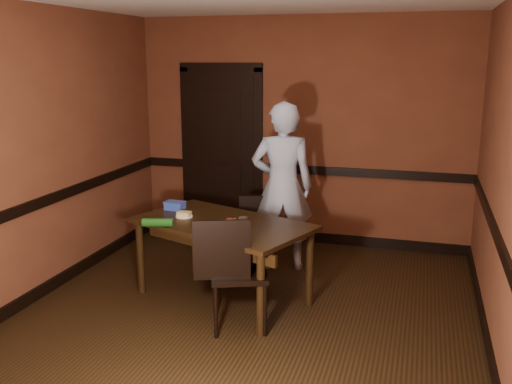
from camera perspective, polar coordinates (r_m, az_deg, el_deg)
The scene contains 21 objects.
floor at distance 5.12m, azimuth -1.14°, elevation -12.41°, with size 4.00×4.50×0.01m, color black.
wall_back at distance 6.84m, azimuth 4.55°, elevation 5.98°, with size 4.00×0.02×2.70m, color brown.
wall_front at distance 2.70m, azimuth -15.94°, elevation -6.05°, with size 4.00×0.02×2.70m, color brown.
wall_left at distance 5.62m, azimuth -21.07°, elevation 3.52°, with size 0.02×4.50×2.70m, color brown.
wall_right at distance 4.51m, azimuth 23.76°, elevation 1.05°, with size 0.02×4.50×2.70m, color brown.
dado_back at distance 6.90m, azimuth 4.45°, elevation 2.26°, with size 4.00×0.03×0.10m, color black.
dado_left at distance 5.70m, azimuth -20.57°, elevation -0.94°, with size 0.03×4.50×0.10m, color black.
dado_right at distance 4.62m, azimuth 23.05°, elevation -4.39°, with size 0.03×4.50×0.10m, color black.
baseboard_back at distance 7.11m, azimuth 4.33°, elevation -4.40°, with size 4.00×0.03×0.12m, color black.
baseboard_left at distance 5.95m, azimuth -19.91°, elevation -8.80°, with size 0.03×4.50×0.12m, color black.
baseboard_right at distance 4.93m, azimuth 22.14°, elevation -13.75°, with size 0.03×4.50×0.12m, color black.
door at distance 7.12m, azimuth -3.46°, elevation 4.19°, with size 1.05×0.07×2.20m.
dining_table at distance 5.36m, azimuth -3.33°, elevation -6.85°, with size 1.60×0.90×0.75m, color black.
chair_far at distance 6.00m, azimuth -0.88°, elevation -4.36°, with size 0.37×0.37×0.79m, color black, non-canonical shape.
chair_near at distance 4.78m, azimuth -1.73°, elevation -7.94°, with size 0.46×0.46×0.98m, color black, non-canonical shape.
person at distance 6.01m, azimuth 2.65°, elevation 0.54°, with size 0.65×0.43×1.79m, color #ABBCD8.
sandwich_plate at distance 5.13m, azimuth -2.48°, elevation -3.15°, with size 0.24×0.24×0.06m.
sauce_jar at distance 5.06m, azimuth -1.30°, elevation -3.02°, with size 0.08×0.08×0.09m.
cheese_saucer at distance 5.43m, azimuth -7.20°, elevation -2.27°, with size 0.16×0.16×0.05m.
food_tub at distance 5.69m, azimuth -8.11°, elevation -1.35°, with size 0.20×0.15×0.08m.
wrapped_veg at distance 5.15m, azimuth -9.82°, elevation -3.03°, with size 0.08×0.08×0.27m, color #174D14.
Camera 1 is at (1.40, -4.39, 2.22)m, focal length 40.00 mm.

